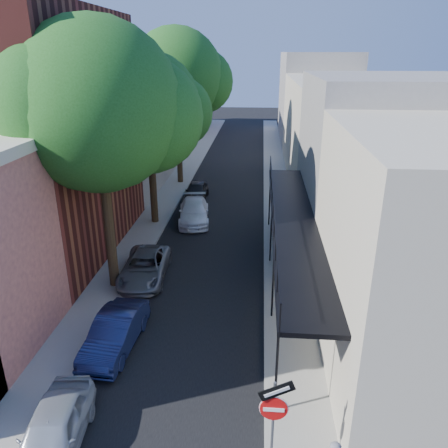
% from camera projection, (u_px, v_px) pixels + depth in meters
% --- Properties ---
extents(road_surface, '(6.00, 64.00, 0.01)m').
position_uv_depth(road_surface, '(229.00, 174.00, 38.26)').
color(road_surface, black).
rests_on(road_surface, ground).
extents(sidewalk_left, '(2.00, 64.00, 0.12)m').
position_uv_depth(sidewalk_left, '(184.00, 173.00, 38.55)').
color(sidewalk_left, gray).
rests_on(sidewalk_left, ground).
extents(sidewalk_right, '(2.00, 64.00, 0.12)m').
position_uv_depth(sidewalk_right, '(275.00, 175.00, 37.93)').
color(sidewalk_right, gray).
rests_on(sidewalk_right, ground).
extents(buildings_left, '(10.10, 59.10, 12.00)m').
position_uv_depth(buildings_left, '(116.00, 118.00, 36.02)').
color(buildings_left, tan).
rests_on(buildings_left, ground).
extents(buildings_right, '(9.80, 55.00, 10.00)m').
position_uv_depth(buildings_right, '(339.00, 126.00, 35.46)').
color(buildings_right, '#BFB69E').
rests_on(buildings_right, ground).
extents(sign_post, '(0.89, 0.17, 2.99)m').
position_uv_depth(sign_post, '(274.00, 412.00, 10.36)').
color(sign_post, '#595B60').
rests_on(sign_post, ground).
extents(oak_near, '(7.48, 6.80, 11.42)m').
position_uv_depth(oak_near, '(110.00, 110.00, 17.33)').
color(oak_near, '#322414').
rests_on(oak_near, ground).
extents(oak_mid, '(6.60, 6.00, 10.20)m').
position_uv_depth(oak_mid, '(156.00, 107.00, 25.02)').
color(oak_mid, '#322414').
rests_on(oak_mid, ground).
extents(oak_far, '(7.70, 7.00, 11.90)m').
position_uv_depth(oak_far, '(183.00, 77.00, 32.95)').
color(oak_far, '#322414').
rests_on(oak_far, ground).
extents(parked_car_a, '(1.89, 3.91, 1.29)m').
position_uv_depth(parked_car_a, '(53.00, 432.00, 11.55)').
color(parked_car_a, '#9DA5AE').
rests_on(parked_car_a, ground).
extents(parked_car_b, '(1.63, 4.00, 1.29)m').
position_uv_depth(parked_car_b, '(115.00, 333.00, 15.62)').
color(parked_car_b, '#161E46').
rests_on(parked_car_b, ground).
extents(parked_car_c, '(2.27, 4.46, 1.21)m').
position_uv_depth(parked_car_c, '(145.00, 267.00, 20.48)').
color(parked_car_c, slate).
rests_on(parked_car_c, ground).
extents(parked_car_d, '(2.39, 4.69, 1.30)m').
position_uv_depth(parked_car_d, '(194.00, 212.00, 27.44)').
color(parked_car_d, white).
rests_on(parked_car_d, ground).
extents(parked_car_e, '(1.50, 3.72, 1.27)m').
position_uv_depth(parked_car_e, '(197.00, 191.00, 31.57)').
color(parked_car_e, black).
rests_on(parked_car_e, ground).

